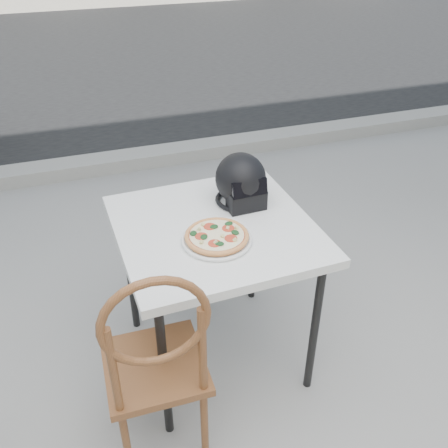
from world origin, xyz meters
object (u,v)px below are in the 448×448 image
object	(u,v)px
cafe_chair_main	(156,357)
cafe_table_main	(215,239)
plate	(217,240)
pizza	(217,236)
helmet	(241,182)

from	to	relation	value
cafe_chair_main	cafe_table_main	bearing A→B (deg)	-128.86
plate	cafe_chair_main	xyz separation A→B (m)	(-0.36, -0.34, -0.25)
plate	pizza	world-z (taller)	pizza
cafe_table_main	plate	bearing A→B (deg)	-103.87
pizza	helmet	bearing A→B (deg)	52.54
cafe_table_main	cafe_chair_main	bearing A→B (deg)	-130.23
cafe_chair_main	plate	bearing A→B (deg)	-135.46
cafe_table_main	helmet	distance (m)	0.31
plate	helmet	distance (m)	0.37
pizza	helmet	size ratio (longest dim) A/B	1.28
pizza	cafe_chair_main	world-z (taller)	cafe_chair_main
cafe_chair_main	helmet	bearing A→B (deg)	-131.55
plate	cafe_chair_main	size ratio (longest dim) A/B	0.31
cafe_table_main	plate	xyz separation A→B (m)	(-0.03, -0.12, 0.08)
cafe_table_main	pizza	bearing A→B (deg)	-103.89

